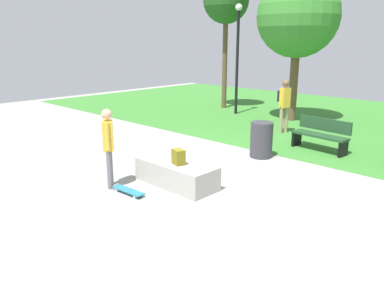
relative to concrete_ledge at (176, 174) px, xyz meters
name	(u,v)px	position (x,y,z in m)	size (l,w,h in m)	color
ground_plane	(207,165)	(-0.41, 1.48, -0.25)	(28.00, 28.00, 0.00)	gray
grass_lawn	(340,119)	(-0.41, 9.44, -0.25)	(26.60, 12.10, 0.01)	#387A2D
concrete_ledge	(176,174)	(0.00, 0.00, 0.00)	(1.85, 0.78, 0.51)	#A8A59E
backpack_on_ledge	(178,157)	(0.13, -0.06, 0.41)	(0.28, 0.20, 0.32)	olive
skater_performing_trick	(108,142)	(-0.93, -1.05, 0.73)	(0.38, 0.35, 1.68)	slate
skateboard_by_ledge	(128,191)	(-0.35, -1.03, -0.19)	(0.81, 0.24, 0.08)	teal
park_bench_by_oak	(321,134)	(1.03, 4.68, 0.23)	(1.64, 0.64, 0.91)	#1E4223
tree_young_birch	(226,2)	(-5.54, 8.46, 4.44)	(2.03, 2.03, 5.77)	brown
tree_broad_elm	(298,17)	(-1.76, 8.01, 3.63)	(3.05, 3.05, 5.44)	brown
lamp_post	(238,49)	(-4.19, 7.61, 2.44)	(0.28, 0.28, 4.47)	black
trash_bin	(261,140)	(0.16, 2.99, 0.22)	(0.59, 0.59, 0.95)	#333338
pedestrian_with_backpack	(284,101)	(-0.89, 5.88, 0.83)	(0.41, 0.41, 1.79)	tan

